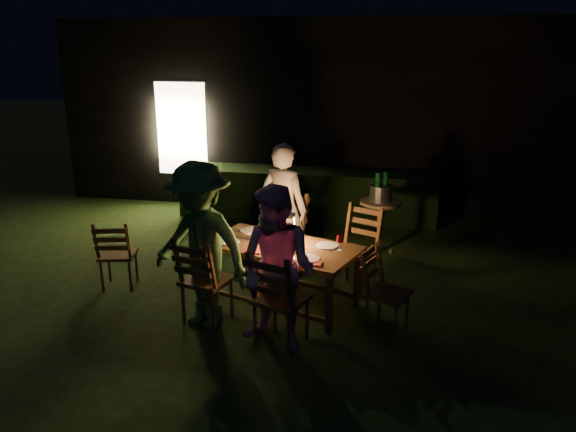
% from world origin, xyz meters
% --- Properties ---
extents(garden_envelope, '(40.00, 40.00, 3.20)m').
position_xyz_m(garden_envelope, '(-0.01, 6.15, 1.58)').
color(garden_envelope, black).
rests_on(garden_envelope, ground).
extents(dining_table, '(1.85, 1.34, 0.70)m').
position_xyz_m(dining_table, '(-0.28, 0.51, 0.63)').
color(dining_table, '#51381B').
rests_on(dining_table, ground).
extents(chair_near_left, '(0.57, 0.59, 1.01)m').
position_xyz_m(chair_near_left, '(-0.96, -0.06, 0.31)').
color(chair_near_left, '#51381B').
rests_on(chair_near_left, ground).
extents(chair_near_right, '(0.60, 0.62, 1.03)m').
position_xyz_m(chair_near_right, '(-0.11, -0.37, 0.31)').
color(chair_near_right, '#51381B').
rests_on(chair_near_right, ground).
extents(chair_far_left, '(0.63, 0.65, 1.05)m').
position_xyz_m(chair_far_left, '(-0.44, 1.39, 0.32)').
color(chair_far_left, '#51381B').
rests_on(chair_far_left, ground).
extents(chair_far_right, '(0.62, 0.63, 1.02)m').
position_xyz_m(chair_far_right, '(0.50, 1.05, 0.31)').
color(chair_far_right, '#51381B').
rests_on(chair_far_right, ground).
extents(chair_end, '(0.55, 0.53, 0.90)m').
position_xyz_m(chair_end, '(0.88, 0.10, 0.27)').
color(chair_end, '#51381B').
rests_on(chair_end, ground).
extents(chair_spare, '(0.48, 0.51, 0.90)m').
position_xyz_m(chair_spare, '(-2.27, 0.57, 0.27)').
color(chair_spare, '#51381B').
rests_on(chair_spare, ground).
extents(person_house_side, '(0.70, 0.58, 1.66)m').
position_xyz_m(person_house_side, '(-0.43, 1.44, 0.83)').
color(person_house_side, beige).
rests_on(person_house_side, ground).
extents(person_opp_right, '(0.94, 0.83, 1.60)m').
position_xyz_m(person_opp_right, '(-0.13, -0.41, 0.80)').
color(person_opp_right, '#DF99C4').
rests_on(person_opp_right, ground).
extents(person_opp_left, '(1.27, 0.98, 1.73)m').
position_xyz_m(person_opp_left, '(-0.98, -0.11, 0.87)').
color(person_opp_left, '#3B6E37').
rests_on(person_opp_left, ground).
extents(lantern, '(0.16, 0.16, 0.35)m').
position_xyz_m(lantern, '(-0.22, 0.54, 0.85)').
color(lantern, white).
rests_on(lantern, dining_table).
extents(plate_far_left, '(0.25, 0.25, 0.01)m').
position_xyz_m(plate_far_left, '(-0.72, 0.90, 0.70)').
color(plate_far_left, white).
rests_on(plate_far_left, dining_table).
extents(plate_near_left, '(0.25, 0.25, 0.01)m').
position_xyz_m(plate_near_left, '(-0.87, 0.49, 0.70)').
color(plate_near_left, white).
rests_on(plate_near_left, dining_table).
extents(plate_far_right, '(0.25, 0.25, 0.01)m').
position_xyz_m(plate_far_right, '(0.22, 0.57, 0.70)').
color(plate_far_right, white).
rests_on(plate_far_right, dining_table).
extents(plate_near_right, '(0.25, 0.25, 0.01)m').
position_xyz_m(plate_near_right, '(0.07, 0.15, 0.70)').
color(plate_near_right, white).
rests_on(plate_near_right, dining_table).
extents(wineglass_a, '(0.06, 0.06, 0.18)m').
position_xyz_m(wineglass_a, '(-0.47, 0.88, 0.78)').
color(wineglass_a, '#59070F').
rests_on(wineglass_a, dining_table).
extents(wineglass_b, '(0.06, 0.06, 0.18)m').
position_xyz_m(wineglass_b, '(-1.00, 0.64, 0.78)').
color(wineglass_b, '#59070F').
rests_on(wineglass_b, dining_table).
extents(wineglass_c, '(0.06, 0.06, 0.18)m').
position_xyz_m(wineglass_c, '(-0.09, 0.15, 0.78)').
color(wineglass_c, '#59070F').
rests_on(wineglass_c, dining_table).
extents(wineglass_d, '(0.06, 0.06, 0.18)m').
position_xyz_m(wineglass_d, '(0.37, 0.47, 0.78)').
color(wineglass_d, '#59070F').
rests_on(wineglass_d, dining_table).
extents(wineglass_e, '(0.06, 0.06, 0.18)m').
position_xyz_m(wineglass_e, '(-0.47, 0.26, 0.78)').
color(wineglass_e, silver).
rests_on(wineglass_e, dining_table).
extents(bottle_table, '(0.07, 0.07, 0.28)m').
position_xyz_m(bottle_table, '(-0.51, 0.60, 0.84)').
color(bottle_table, '#0F471E').
rests_on(bottle_table, dining_table).
extents(napkin_left, '(0.18, 0.14, 0.01)m').
position_xyz_m(napkin_left, '(-0.53, 0.26, 0.70)').
color(napkin_left, red).
rests_on(napkin_left, dining_table).
extents(napkin_right, '(0.18, 0.14, 0.01)m').
position_xyz_m(napkin_right, '(0.14, 0.04, 0.70)').
color(napkin_right, red).
rests_on(napkin_right, dining_table).
extents(phone, '(0.14, 0.07, 0.01)m').
position_xyz_m(phone, '(-0.96, 0.44, 0.70)').
color(phone, black).
rests_on(phone, dining_table).
extents(side_table, '(0.56, 0.56, 0.75)m').
position_xyz_m(side_table, '(0.74, 2.29, 0.66)').
color(side_table, olive).
rests_on(side_table, ground).
extents(ice_bucket, '(0.30, 0.30, 0.22)m').
position_xyz_m(ice_bucket, '(0.74, 2.29, 0.86)').
color(ice_bucket, '#A5A8AD').
rests_on(ice_bucket, side_table).
extents(bottle_bucket_a, '(0.07, 0.07, 0.32)m').
position_xyz_m(bottle_bucket_a, '(0.69, 2.25, 0.91)').
color(bottle_bucket_a, '#0F471E').
rests_on(bottle_bucket_a, side_table).
extents(bottle_bucket_b, '(0.07, 0.07, 0.32)m').
position_xyz_m(bottle_bucket_b, '(0.79, 2.33, 0.91)').
color(bottle_bucket_b, '#0F471E').
rests_on(bottle_bucket_b, side_table).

